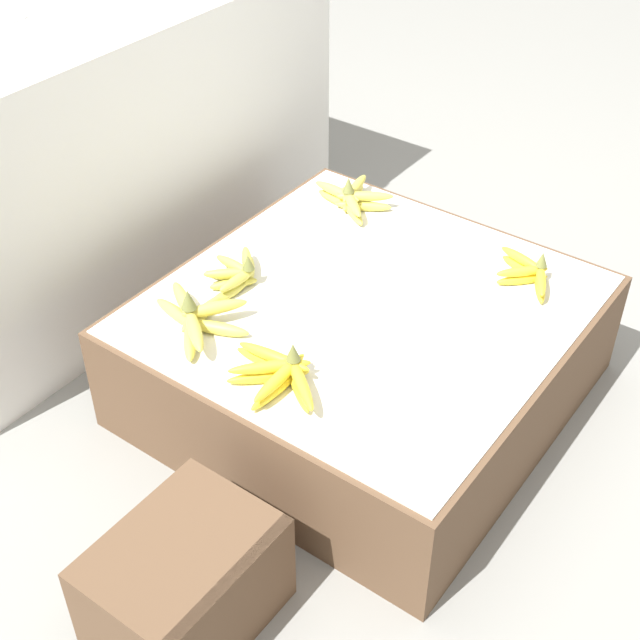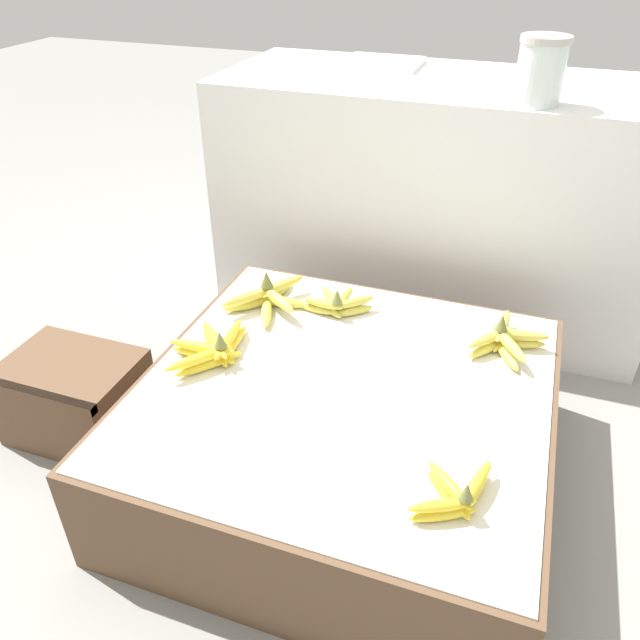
{
  "view_description": "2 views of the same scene",
  "coord_description": "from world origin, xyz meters",
  "px_view_note": "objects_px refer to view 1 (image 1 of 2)",
  "views": [
    {
      "loc": [
        -1.36,
        -0.86,
        1.51
      ],
      "look_at": [
        -0.13,
        0.04,
        0.3
      ],
      "focal_mm": 50.0,
      "sensor_mm": 36.0,
      "label": 1
    },
    {
      "loc": [
        0.31,
        -1.06,
        1.19
      ],
      "look_at": [
        -0.1,
        0.12,
        0.36
      ],
      "focal_mm": 35.0,
      "sensor_mm": 36.0,
      "label": 2
    }
  ],
  "objects_px": {
    "banana_bunch_middle_left": "(280,373)",
    "banana_bunch_front_right": "(529,273)",
    "banana_bunch_back_left": "(196,318)",
    "banana_bunch_back_midleft": "(236,274)",
    "banana_bunch_back_right": "(352,198)",
    "wooden_crate": "(186,584)"
  },
  "relations": [
    {
      "from": "banana_bunch_middle_left",
      "to": "banana_bunch_front_right",
      "type": "bearing_deg",
      "value": -22.03
    },
    {
      "from": "banana_bunch_middle_left",
      "to": "banana_bunch_back_left",
      "type": "bearing_deg",
      "value": 82.93
    },
    {
      "from": "banana_bunch_middle_left",
      "to": "banana_bunch_back_midleft",
      "type": "relative_size",
      "value": 1.25
    },
    {
      "from": "banana_bunch_front_right",
      "to": "banana_bunch_back_right",
      "type": "bearing_deg",
      "value": 86.67
    },
    {
      "from": "banana_bunch_back_midleft",
      "to": "banana_bunch_front_right",
      "type": "bearing_deg",
      "value": -53.52
    },
    {
      "from": "wooden_crate",
      "to": "banana_bunch_back_right",
      "type": "distance_m",
      "value": 1.11
    },
    {
      "from": "banana_bunch_middle_left",
      "to": "banana_bunch_back_left",
      "type": "relative_size",
      "value": 1.04
    },
    {
      "from": "banana_bunch_front_right",
      "to": "banana_bunch_back_midleft",
      "type": "distance_m",
      "value": 0.68
    },
    {
      "from": "banana_bunch_middle_left",
      "to": "banana_bunch_back_midleft",
      "type": "xyz_separation_m",
      "value": [
        0.21,
        0.3,
        -0.0
      ]
    },
    {
      "from": "banana_bunch_middle_left",
      "to": "banana_bunch_back_midleft",
      "type": "distance_m",
      "value": 0.37
    },
    {
      "from": "banana_bunch_back_left",
      "to": "banana_bunch_back_right",
      "type": "relative_size",
      "value": 1.15
    },
    {
      "from": "wooden_crate",
      "to": "banana_bunch_back_left",
      "type": "height_order",
      "value": "banana_bunch_back_left"
    },
    {
      "from": "banana_bunch_back_midleft",
      "to": "banana_bunch_back_left",
      "type": "bearing_deg",
      "value": -167.16
    },
    {
      "from": "banana_bunch_front_right",
      "to": "banana_bunch_back_right",
      "type": "height_order",
      "value": "banana_bunch_back_right"
    },
    {
      "from": "banana_bunch_front_right",
      "to": "banana_bunch_back_left",
      "type": "distance_m",
      "value": 0.77
    },
    {
      "from": "banana_bunch_back_left",
      "to": "wooden_crate",
      "type": "bearing_deg",
      "value": -141.49
    },
    {
      "from": "banana_bunch_front_right",
      "to": "banana_bunch_middle_left",
      "type": "xyz_separation_m",
      "value": [
        -0.62,
        0.25,
        0.0
      ]
    },
    {
      "from": "banana_bunch_back_right",
      "to": "banana_bunch_middle_left",
      "type": "bearing_deg",
      "value": -157.22
    },
    {
      "from": "banana_bunch_front_right",
      "to": "banana_bunch_back_midleft",
      "type": "bearing_deg",
      "value": 126.48
    },
    {
      "from": "banana_bunch_back_midleft",
      "to": "banana_bunch_back_right",
      "type": "distance_m",
      "value": 0.44
    },
    {
      "from": "banana_bunch_back_midleft",
      "to": "wooden_crate",
      "type": "bearing_deg",
      "value": -148.02
    },
    {
      "from": "wooden_crate",
      "to": "banana_bunch_middle_left",
      "type": "relative_size",
      "value": 1.27
    }
  ]
}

